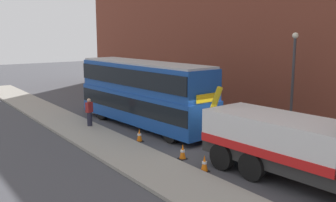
{
  "coord_description": "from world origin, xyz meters",
  "views": [
    {
      "loc": [
        13.62,
        -12.83,
        5.86
      ],
      "look_at": [
        -3.73,
        -0.44,
        2.0
      ],
      "focal_mm": 40.94,
      "sensor_mm": 36.0,
      "label": 1
    }
  ],
  "objects": [
    {
      "name": "traffic_cone_near_bus",
      "position": [
        -3.57,
        -2.45,
        0.34
      ],
      "size": [
        0.36,
        0.36,
        0.72
      ],
      "color": "orange",
      "rests_on": "ground_plane"
    },
    {
      "name": "near_kerb",
      "position": [
        0.0,
        -4.2,
        0.07
      ],
      "size": [
        60.0,
        2.8,
        0.15
      ],
      "primitive_type": "cube",
      "color": "gray",
      "rests_on": "ground_plane"
    },
    {
      "name": "recovery_tow_truck",
      "position": [
        5.84,
        -0.4,
        1.76
      ],
      "size": [
        10.22,
        3.29,
        3.67
      ],
      "rotation": [
        0.0,
        0.0,
        0.07
      ],
      "color": "#2D2D2D",
      "rests_on": "ground_plane"
    },
    {
      "name": "traffic_cone_midway",
      "position": [
        0.08,
        -2.32,
        0.34
      ],
      "size": [
        0.36,
        0.36,
        0.72
      ],
      "color": "orange",
      "rests_on": "ground_plane"
    },
    {
      "name": "ground_plane",
      "position": [
        0.0,
        0.0,
        0.0
      ],
      "size": [
        120.0,
        120.0,
        0.0
      ],
      "primitive_type": "plane",
      "color": "#424247"
    },
    {
      "name": "pedestrian_onlooker",
      "position": [
        -7.88,
        -3.41,
        0.99
      ],
      "size": [
        0.39,
        0.47,
        1.71
      ],
      "rotation": [
        0.0,
        0.0,
        0.36
      ],
      "color": "#232333",
      "rests_on": "near_kerb"
    },
    {
      "name": "double_decker_bus",
      "position": [
        -6.36,
        -0.44,
        2.23
      ],
      "size": [
        11.17,
        3.35,
        4.06
      ],
      "rotation": [
        0.0,
        0.0,
        0.07
      ],
      "color": "#19479E",
      "rests_on": "ground_plane"
    },
    {
      "name": "street_lamp",
      "position": [
        -0.21,
        6.01,
        3.47
      ],
      "size": [
        0.36,
        0.36,
        5.83
      ],
      "color": "#38383D",
      "rests_on": "ground_plane"
    },
    {
      "name": "traffic_cone_near_truck",
      "position": [
        1.9,
        -2.56,
        0.34
      ],
      "size": [
        0.36,
        0.36,
        0.72
      ],
      "color": "orange",
      "rests_on": "ground_plane"
    }
  ]
}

